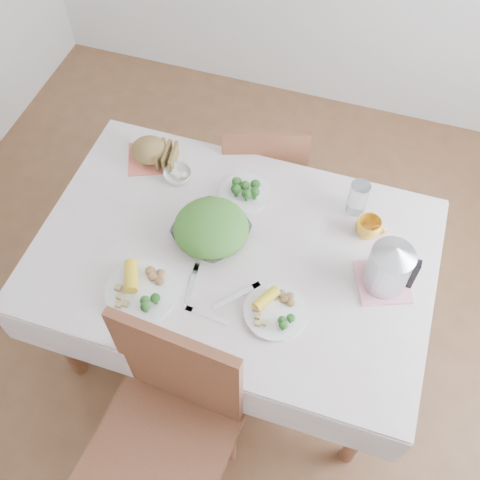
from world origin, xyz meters
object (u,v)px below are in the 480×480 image
(chair_near, at_px, (161,454))
(salad_bowl, at_px, (211,233))
(dinner_plate_right, at_px, (275,312))
(dinner_plate_left, at_px, (142,292))
(electric_kettle, at_px, (390,266))
(yellow_mug, at_px, (368,227))
(dining_table, at_px, (234,299))
(chair_far, at_px, (262,167))

(chair_near, height_order, salad_bowl, chair_near)
(salad_bowl, height_order, dinner_plate_right, salad_bowl)
(dinner_plate_left, xyz_separation_m, electric_kettle, (0.82, 0.31, 0.11))
(dinner_plate_left, distance_m, yellow_mug, 0.88)
(dinner_plate_left, bearing_deg, dining_table, 46.90)
(dinner_plate_left, bearing_deg, dinner_plate_right, 8.47)
(chair_far, xyz_separation_m, electric_kettle, (0.65, -0.66, 0.42))
(dining_table, relative_size, electric_kettle, 6.44)
(dining_table, bearing_deg, salad_bowl, 160.82)
(chair_far, relative_size, salad_bowl, 3.25)
(salad_bowl, distance_m, electric_kettle, 0.67)
(dining_table, height_order, chair_far, chair_far)
(dining_table, distance_m, yellow_mug, 0.67)
(dining_table, distance_m, chair_near, 0.72)
(chair_near, xyz_separation_m, salad_bowl, (-0.06, 0.75, 0.33))
(salad_bowl, height_order, dinner_plate_left, salad_bowl)
(salad_bowl, distance_m, yellow_mug, 0.60)
(electric_kettle, bearing_deg, chair_far, 149.28)
(chair_near, height_order, dinner_plate_right, chair_near)
(chair_near, distance_m, electric_kettle, 1.05)
(salad_bowl, xyz_separation_m, yellow_mug, (0.56, 0.20, 0.01))
(chair_near, bearing_deg, dinner_plate_right, 67.60)
(chair_far, height_order, dinner_plate_left, chair_far)
(salad_bowl, bearing_deg, chair_far, 88.90)
(yellow_mug, xyz_separation_m, electric_kettle, (0.10, -0.20, 0.08))
(dining_table, distance_m, dinner_plate_left, 0.55)
(dinner_plate_right, height_order, yellow_mug, yellow_mug)
(dining_table, height_order, dinner_plate_left, dinner_plate_left)
(dining_table, height_order, electric_kettle, electric_kettle)
(dinner_plate_left, bearing_deg, yellow_mug, 35.42)
(salad_bowl, relative_size, dinner_plate_right, 1.19)
(chair_far, height_order, salad_bowl, chair_far)
(chair_near, relative_size, dinner_plate_left, 3.89)
(dinner_plate_left, distance_m, dinner_plate_right, 0.48)
(salad_bowl, bearing_deg, chair_near, -85.40)
(dinner_plate_right, bearing_deg, chair_near, -116.97)
(chair_near, distance_m, salad_bowl, 0.82)
(chair_far, relative_size, dinner_plate_left, 3.27)
(chair_near, height_order, dinner_plate_left, chair_near)
(chair_near, xyz_separation_m, dinner_plate_left, (-0.22, 0.44, 0.31))
(salad_bowl, xyz_separation_m, dinner_plate_left, (-0.16, -0.31, -0.02))
(chair_far, bearing_deg, dinner_plate_left, 61.24)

